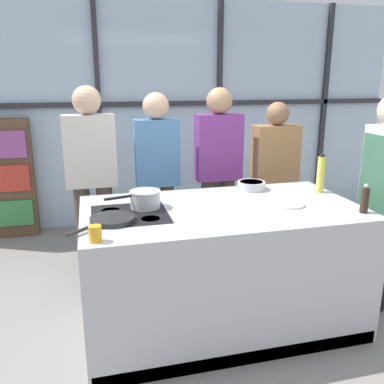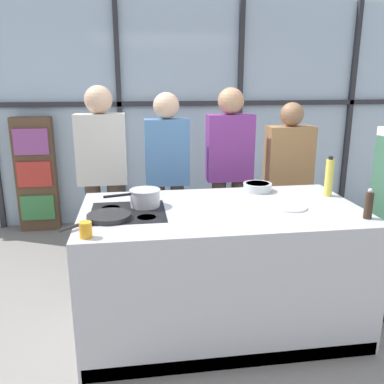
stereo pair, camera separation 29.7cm
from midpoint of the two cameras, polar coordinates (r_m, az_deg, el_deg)
ground_plane at (r=3.35m, az=6.48°, el=-17.70°), size 18.00×18.00×0.00m
back_window_wall at (r=5.30m, az=-0.01°, el=10.87°), size 6.40×0.10×2.80m
bookshelf at (r=5.28m, az=-19.57°, el=2.27°), size 0.47×0.19×1.41m
demo_island at (r=3.12m, az=6.73°, el=-10.51°), size 2.01×1.09×0.94m
spectator_far_left at (r=3.84m, az=-10.30°, el=3.03°), size 0.45×0.25×1.79m
spectator_center_left at (r=3.87m, az=-1.29°, el=3.01°), size 0.41×0.24×1.72m
spectator_center_right at (r=3.98m, az=7.39°, el=3.45°), size 0.44×0.25×1.76m
spectator_far_right at (r=4.20m, az=15.32°, el=2.29°), size 0.46×0.23×1.62m
frying_pan at (r=2.72m, az=-8.70°, el=-3.47°), size 0.43×0.41×0.04m
saucepan at (r=2.96m, az=-3.80°, el=-0.79°), size 0.41×0.22×0.13m
white_plate at (r=3.05m, az=16.31°, el=-2.09°), size 0.24×0.24×0.01m
mixing_bowl at (r=3.43m, az=11.63°, el=0.70°), size 0.24×0.24×0.07m
oil_bottle at (r=3.43m, az=21.07°, el=1.91°), size 0.06×0.06×0.32m
pepper_grinder at (r=2.99m, az=26.22°, el=-1.68°), size 0.05×0.05×0.21m
juice_glass_near at (r=2.42m, az=-11.33°, el=-5.29°), size 0.07×0.07×0.10m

